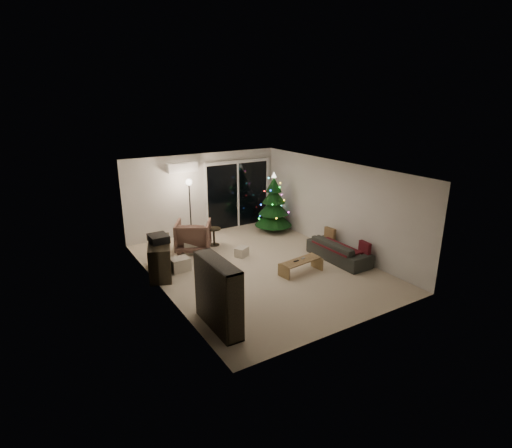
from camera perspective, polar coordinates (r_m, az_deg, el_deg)
The scene contains 18 objects.
room at distance 11.27m, azimuth -1.63°, elevation 1.70°, with size 6.50×7.51×2.60m.
bookshelf at distance 7.41m, azimuth -6.57°, elevation -10.28°, with size 0.34×1.33×1.33m, color black, non-canonical shape.
media_cabinet at distance 9.94m, azimuth -13.57°, elevation -4.74°, with size 0.50×1.33×0.83m, color black.
stereo at distance 9.76m, azimuth -13.78°, elevation -2.01°, with size 0.42×0.50×0.18m, color black.
armchair at distance 11.24m, azimuth -8.94°, elevation -1.70°, with size 0.92×0.95×0.86m, color brown.
ottoman at distance 11.21m, azimuth -9.13°, elevation -2.99°, with size 0.45×0.45×0.41m, color beige.
cardboard_box_a at distance 10.11m, azimuth -10.83°, elevation -5.67°, with size 0.47×0.35×0.33m, color beige.
cardboard_box_b at distance 10.82m, azimuth -2.07°, elevation -3.98°, with size 0.36×0.27×0.25m, color beige.
side_table at distance 11.62m, azimuth -6.03°, elevation -1.82°, with size 0.41×0.41×0.51m, color black.
floor_lamp at distance 11.84m, azimuth -9.36°, elevation 1.75°, with size 0.29×0.29×1.83m, color black.
sofa at distance 10.75m, azimuth 11.76°, elevation -3.70°, with size 1.83×0.72×0.54m, color #31342F.
sofa_throw at distance 10.64m, azimuth 11.40°, elevation -3.21°, with size 0.57×1.32×0.04m, color #3A0A0D.
cushion_a at distance 11.28m, azimuth 10.52°, elevation -1.42°, with size 0.11×0.35×0.35m, color olive.
cushion_b at distance 10.42m, azimuth 15.27°, elevation -3.40°, with size 0.11×0.35×0.35m, color #3A0A0D.
coffee_table at distance 9.86m, azimuth 6.43°, elevation -6.06°, with size 1.08×0.38×0.34m, color olive, non-canonical shape.
remote_a at distance 9.70m, azimuth 5.77°, elevation -5.28°, with size 0.14×0.04×0.02m, color black.
remote_b at distance 9.88m, azimuth 6.75°, elevation -4.87°, with size 0.13×0.04×0.02m, color slate.
christmas_tree at distance 12.57m, azimuth 2.53°, elevation 3.12°, with size 1.19×1.19×1.91m, color black.
Camera 1 is at (-4.93, -7.90, 4.14)m, focal length 28.00 mm.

